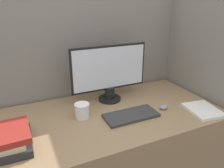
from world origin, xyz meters
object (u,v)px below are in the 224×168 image
at_px(monitor, 109,74).
at_px(coffee_cup, 82,111).
at_px(book_stack, 7,140).
at_px(keyboard, 131,115).
at_px(mouse, 163,107).

height_order(monitor, coffee_cup, monitor).
xyz_separation_m(coffee_cup, book_stack, (-0.46, -0.14, -0.00)).
relative_size(monitor, keyboard, 1.62).
xyz_separation_m(monitor, coffee_cup, (-0.28, -0.18, -0.17)).
bearing_deg(monitor, coffee_cup, -147.85).
xyz_separation_m(mouse, coffee_cup, (-0.57, 0.13, 0.03)).
bearing_deg(mouse, keyboard, 179.15).
relative_size(coffee_cup, book_stack, 0.34).
distance_m(monitor, coffee_cup, 0.37).
xyz_separation_m(monitor, book_stack, (-0.74, -0.32, -0.17)).
relative_size(keyboard, book_stack, 1.26).
bearing_deg(coffee_cup, book_stack, -162.64).
height_order(keyboard, coffee_cup, coffee_cup).
relative_size(keyboard, coffee_cup, 3.66).
distance_m(mouse, book_stack, 1.03).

